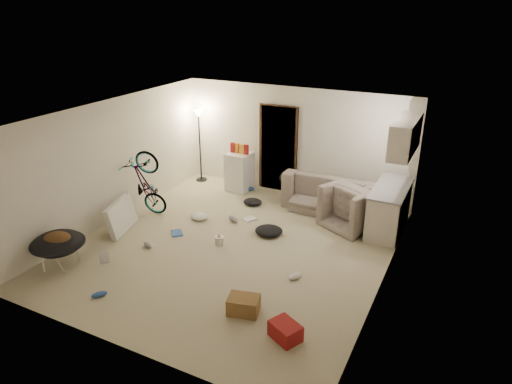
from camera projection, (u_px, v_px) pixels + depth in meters
The scene contains 39 objects.
floor at pixel (233, 247), 8.54m from camera, with size 5.50×6.00×0.02m, color #B6AD8C.
ceiling at pixel (230, 114), 7.56m from camera, with size 5.50×6.00×0.02m, color white.
wall_back at pixel (295, 141), 10.53m from camera, with size 5.50×0.02×2.50m, color white.
wall_front at pixel (111, 267), 5.57m from camera, with size 5.50×0.02×2.50m, color white.
wall_left at pixel (112, 162), 9.19m from camera, with size 0.02×6.00×2.50m, color white.
wall_right at pixel (390, 215), 6.91m from camera, with size 0.02×6.00×2.50m, color white.
doorway at pixel (279, 149), 10.75m from camera, with size 0.85×0.10×2.04m, color black.
door_trim at pixel (278, 149), 10.73m from camera, with size 0.97×0.04×2.10m, color #342112.
floor_lamp at pixel (199, 130), 11.20m from camera, with size 0.28×0.28×1.81m.
kitchen_counter at pixel (389, 209), 9.01m from camera, with size 0.60×1.50×0.88m, color beige.
counter_top at pixel (392, 188), 8.83m from camera, with size 0.64×1.54×0.04m, color gray.
kitchen_uppers at pixel (405, 136), 8.37m from camera, with size 0.38×1.40×0.65m, color beige.
sofa at pixel (331, 196), 9.98m from camera, with size 2.04×0.80×0.60m, color #383F38.
armchair at pixel (356, 210), 9.26m from camera, with size 0.99×0.87×0.65m, color #383F38.
bicycle at pixel (147, 198), 9.66m from camera, with size 0.53×1.51×0.79m, color black.
book_asset at pixel (100, 263), 7.97m from camera, with size 0.16×0.21×0.02m, color maroon.
mini_fridge at pixel (239, 171), 10.97m from camera, with size 0.54×0.54×0.92m, color white.
snack_box_0 at pixel (233, 149), 10.83m from camera, with size 0.10×0.07×0.30m, color maroon.
snack_box_1 at pixel (237, 150), 10.78m from camera, with size 0.10×0.07×0.30m, color #C56118.
snack_box_2 at pixel (242, 150), 10.73m from camera, with size 0.10×0.07×0.30m, color gold.
snack_box_3 at pixel (246, 151), 10.68m from camera, with size 0.10×0.07×0.30m, color maroon.
saucer_chair at pixel (59, 248), 7.74m from camera, with size 0.90×0.90×0.64m.
hoodie at pixel (57, 239), 7.62m from camera, with size 0.48×0.40×0.22m, color #482D18.
sofa_drape at pixel (291, 179), 10.28m from camera, with size 0.56×0.46×0.28m, color black.
tv_box at pixel (121, 216), 9.02m from camera, with size 0.11×0.95×0.62m, color silver.
drink_case_a at pixel (244, 305), 6.68m from camera, with size 0.45×0.32×0.26m, color brown.
drink_case_b at pixel (285, 331), 6.17m from camera, with size 0.41×0.30×0.24m, color maroon.
juicer at pixel (219, 240), 8.57m from camera, with size 0.16×0.16×0.24m.
newspaper at pixel (298, 208), 10.10m from camera, with size 0.42×0.56×0.01m, color beige.
book_blue at pixel (177, 233), 9.00m from camera, with size 0.21×0.28×0.03m, color #2A4E9A.
book_white at pixel (249, 219), 9.59m from camera, with size 0.20×0.26×0.02m, color silver.
shoe_0 at pixel (249, 189), 11.02m from camera, with size 0.28×0.11×0.10m, color #2A4E9A.
shoe_1 at pixel (233, 219), 9.49m from camera, with size 0.30×0.12×0.11m, color slate.
shoe_2 at pixel (99, 294), 7.07m from camera, with size 0.24×0.10×0.09m, color #2A4E9A.
shoe_3 at pixel (148, 245), 8.50m from camera, with size 0.26×0.11×0.10m, color slate.
shoe_4 at pixel (295, 276), 7.53m from camera, with size 0.26×0.11×0.10m, color white.
clothes_lump_a at pixel (269, 231), 8.93m from camera, with size 0.54×0.47×0.17m, color black.
clothes_lump_b at pixel (253, 202), 10.28m from camera, with size 0.42×0.36×0.13m, color black.
clothes_lump_c at pixel (199, 216), 9.60m from camera, with size 0.38×0.33×0.12m, color silver.
Camera 1 is at (3.72, -6.49, 4.25)m, focal length 32.00 mm.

